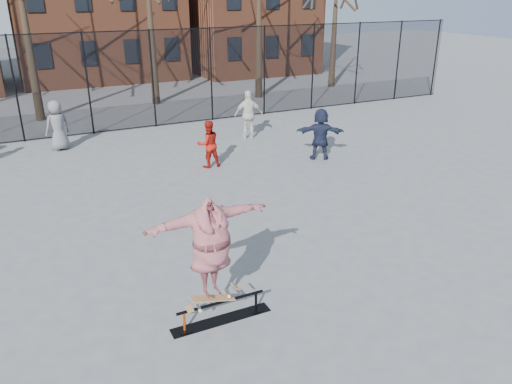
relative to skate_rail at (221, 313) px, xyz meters
name	(u,v)px	position (x,y,z in m)	size (l,w,h in m)	color
ground	(272,280)	(1.42, 0.76, -0.16)	(100.00, 100.00, 0.00)	slate
skate_rail	(221,313)	(0.00, 0.00, 0.00)	(1.85, 0.28, 0.41)	black
skateboard	(213,301)	(-0.15, 0.00, 0.30)	(0.86, 0.21, 0.10)	#A77743
skater	(211,253)	(-0.15, 0.00, 1.25)	(2.21, 0.60, 1.80)	#40388E
bystander_grey	(57,125)	(-1.43, 12.03, 0.76)	(0.89, 0.58, 1.83)	#5F5E63
bystander_red	(208,144)	(2.79, 7.88, 0.62)	(0.76, 0.59, 1.57)	#9B150D
bystander_white	(249,115)	(5.42, 10.37, 0.79)	(1.11, 0.46, 1.89)	silver
bystander_navy	(320,134)	(6.54, 6.98, 0.73)	(1.65, 0.52, 1.78)	#1C2238
fence	(123,80)	(1.41, 13.76, 1.90)	(34.03, 0.07, 4.00)	black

